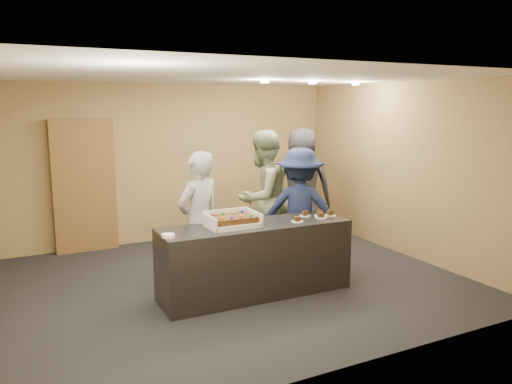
# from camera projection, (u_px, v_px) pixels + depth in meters

# --- Properties ---
(room) EXTENTS (6.04, 6.00, 2.70)m
(room) POSITION_uv_depth(u_px,v_px,m) (228.00, 183.00, 6.46)
(room) COLOR black
(room) RESTS_ON ground
(serving_counter) EXTENTS (2.41, 0.74, 0.90)m
(serving_counter) POSITION_uv_depth(u_px,v_px,m) (255.00, 259.00, 6.21)
(serving_counter) COLOR black
(serving_counter) RESTS_ON floor
(storage_cabinet) EXTENTS (0.97, 0.15, 2.13)m
(storage_cabinet) POSITION_uv_depth(u_px,v_px,m) (84.00, 186.00, 7.98)
(storage_cabinet) COLOR brown
(storage_cabinet) RESTS_ON floor
(cake_box) EXTENTS (0.61, 0.42, 0.18)m
(cake_box) POSITION_uv_depth(u_px,v_px,m) (232.00, 223.00, 6.01)
(cake_box) COLOR white
(cake_box) RESTS_ON serving_counter
(sheet_cake) EXTENTS (0.52, 0.36, 0.11)m
(sheet_cake) POSITION_uv_depth(u_px,v_px,m) (233.00, 219.00, 5.98)
(sheet_cake) COLOR #351F0C
(sheet_cake) RESTS_ON cake_box
(plate_stack) EXTENTS (0.15, 0.15, 0.04)m
(plate_stack) POSITION_uv_depth(u_px,v_px,m) (168.00, 236.00, 5.52)
(plate_stack) COLOR white
(plate_stack) RESTS_ON serving_counter
(slice_a) EXTENTS (0.15, 0.15, 0.07)m
(slice_a) POSITION_uv_depth(u_px,v_px,m) (297.00, 220.00, 6.25)
(slice_a) COLOR white
(slice_a) RESTS_ON serving_counter
(slice_b) EXTENTS (0.15, 0.15, 0.07)m
(slice_b) POSITION_uv_depth(u_px,v_px,m) (305.00, 214.00, 6.57)
(slice_b) COLOR white
(slice_b) RESTS_ON serving_counter
(slice_c) EXTENTS (0.15, 0.15, 0.07)m
(slice_c) POSITION_uv_depth(u_px,v_px,m) (321.00, 216.00, 6.46)
(slice_c) COLOR white
(slice_c) RESTS_ON serving_counter
(slice_d) EXTENTS (0.15, 0.15, 0.07)m
(slice_d) POSITION_uv_depth(u_px,v_px,m) (320.00, 214.00, 6.58)
(slice_d) COLOR white
(slice_d) RESTS_ON serving_counter
(slice_e) EXTENTS (0.15, 0.15, 0.07)m
(slice_e) POSITION_uv_depth(u_px,v_px,m) (330.00, 214.00, 6.60)
(slice_e) COLOR white
(slice_e) RESTS_ON serving_counter
(person_server_grey) EXTENTS (0.77, 0.65, 1.79)m
(person_server_grey) POSITION_uv_depth(u_px,v_px,m) (199.00, 222.00, 6.28)
(person_server_grey) COLOR #99989E
(person_server_grey) RESTS_ON floor
(person_sage_man) EXTENTS (1.19, 1.08, 1.99)m
(person_sage_man) POSITION_uv_depth(u_px,v_px,m) (263.00, 198.00, 7.31)
(person_sage_man) COLOR gray
(person_sage_man) RESTS_ON floor
(person_navy_man) EXTENTS (1.31, 1.16, 1.76)m
(person_navy_man) POSITION_uv_depth(u_px,v_px,m) (300.00, 210.00, 7.02)
(person_navy_man) COLOR #172143
(person_navy_man) RESTS_ON floor
(person_brown_extra) EXTENTS (0.88, 0.93, 1.55)m
(person_brown_extra) POSITION_uv_depth(u_px,v_px,m) (299.00, 200.00, 8.34)
(person_brown_extra) COLOR brown
(person_brown_extra) RESTS_ON floor
(person_dark_suit) EXTENTS (1.16, 1.05, 1.99)m
(person_dark_suit) POSITION_uv_depth(u_px,v_px,m) (302.00, 188.00, 8.25)
(person_dark_suit) COLOR black
(person_dark_suit) RESTS_ON floor
(ceiling_spotlights) EXTENTS (1.72, 0.12, 0.03)m
(ceiling_spotlights) POSITION_uv_depth(u_px,v_px,m) (312.00, 83.00, 7.38)
(ceiling_spotlights) COLOR #FFEAC6
(ceiling_spotlights) RESTS_ON ceiling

